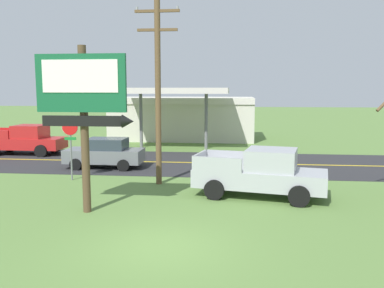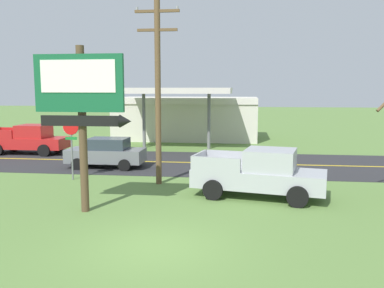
% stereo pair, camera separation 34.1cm
% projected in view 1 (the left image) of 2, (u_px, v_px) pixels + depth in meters
% --- Properties ---
extents(ground_plane, '(180.00, 180.00, 0.00)m').
position_uv_depth(ground_plane, '(161.00, 247.00, 11.27)').
color(ground_plane, '#5B7F3D').
extents(road_asphalt, '(140.00, 8.00, 0.02)m').
position_uv_depth(road_asphalt, '(201.00, 163.00, 24.08)').
color(road_asphalt, '#2B2B2D').
rests_on(road_asphalt, ground).
extents(road_centre_line, '(126.00, 0.20, 0.01)m').
position_uv_depth(road_centre_line, '(201.00, 163.00, 24.08)').
color(road_centre_line, gold).
rests_on(road_centre_line, road_asphalt).
extents(motel_sign, '(3.35, 0.54, 5.78)m').
position_uv_depth(motel_sign, '(84.00, 100.00, 13.88)').
color(motel_sign, brown).
rests_on(motel_sign, ground).
extents(stop_sign, '(0.80, 0.08, 2.95)m').
position_uv_depth(stop_sign, '(70.00, 138.00, 19.33)').
color(stop_sign, slate).
rests_on(stop_sign, ground).
extents(utility_pole, '(1.98, 0.26, 8.18)m').
position_uv_depth(utility_pole, '(158.00, 87.00, 18.26)').
color(utility_pole, brown).
rests_on(utility_pole, ground).
extents(gas_station, '(12.00, 11.50, 4.40)m').
position_uv_depth(gas_station, '(183.00, 117.00, 35.45)').
color(gas_station, beige).
rests_on(gas_station, ground).
extents(pickup_silver_parked_on_lawn, '(5.49, 3.01, 1.96)m').
position_uv_depth(pickup_silver_parked_on_lawn, '(261.00, 173.00, 16.43)').
color(pickup_silver_parked_on_lawn, '#A8AAAF').
rests_on(pickup_silver_parked_on_lawn, ground).
extents(pickup_red_on_road, '(5.20, 2.24, 1.96)m').
position_uv_depth(pickup_red_on_road, '(25.00, 140.00, 27.17)').
color(pickup_red_on_road, red).
rests_on(pickup_red_on_road, ground).
extents(car_grey_near_lane, '(4.20, 2.00, 1.64)m').
position_uv_depth(car_grey_near_lane, '(105.00, 153.00, 22.54)').
color(car_grey_near_lane, slate).
rests_on(car_grey_near_lane, ground).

